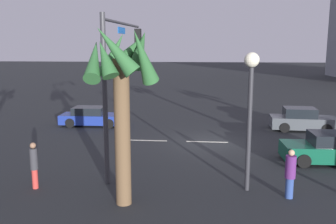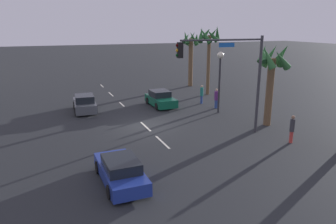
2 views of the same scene
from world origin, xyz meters
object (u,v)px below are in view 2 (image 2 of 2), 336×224
car_0 (85,104)px  pedestrian_2 (292,128)px  traffic_signal (234,69)px  palm_tree_1 (209,42)px  pedestrian_1 (202,94)px  palm_tree_2 (191,48)px  car_1 (120,171)px  palm_tree_3 (272,67)px  streetlamp (220,70)px  pedestrian_0 (216,98)px  car_2 (161,99)px

car_0 → pedestrian_2: pedestrian_2 is taller
traffic_signal → palm_tree_1: (-12.62, 5.01, 1.11)m
traffic_signal → pedestrian_1: (-9.06, 2.46, -3.64)m
traffic_signal → palm_tree_2: palm_tree_2 is taller
palm_tree_1 → car_0: bearing=-80.2°
car_1 → palm_tree_3: palm_tree_3 is taller
traffic_signal → streetlamp: 5.95m
streetlamp → pedestrian_2: streetlamp is taller
traffic_signal → pedestrian_0: bearing=157.6°
streetlamp → pedestrian_1: bearing=176.4°
car_1 → pedestrian_2: (-1.25, 11.58, 0.39)m
pedestrian_1 → pedestrian_2: bearing=1.8°
car_2 → streetlamp: streetlamp is taller
palm_tree_1 → palm_tree_2: 5.52m
car_1 → pedestrian_2: 11.65m
car_0 → car_2: (0.65, 6.95, -0.02)m
car_2 → palm_tree_2: 11.69m
car_2 → pedestrian_1: bearing=82.1°
car_0 → palm_tree_2: 16.53m
pedestrian_1 → palm_tree_1: (-3.56, 2.55, 4.74)m
traffic_signal → palm_tree_1: 13.62m
streetlamp → palm_tree_3: palm_tree_3 is taller
car_2 → traffic_signal: bearing=9.5°
pedestrian_2 → palm_tree_2: size_ratio=0.27×
car_0 → pedestrian_2: size_ratio=2.31×
pedestrian_0 → streetlamp: bearing=-23.0°
palm_tree_3 → traffic_signal: bearing=-76.1°
palm_tree_3 → streetlamp: bearing=-159.2°
traffic_signal → streetlamp: size_ratio=1.28×
pedestrian_0 → palm_tree_3: 6.95m
pedestrian_1 → traffic_signal: bearing=-15.2°
streetlamp → palm_tree_1: size_ratio=0.71×
traffic_signal → pedestrian_2: bearing=45.7°
palm_tree_1 → car_2: bearing=-65.7°
palm_tree_2 → pedestrian_0: bearing=-13.4°
palm_tree_3 → car_0: bearing=-126.7°
pedestrian_2 → car_1: bearing=-83.9°
car_0 → streetlamp: (4.82, 10.79, 3.08)m
traffic_signal → pedestrian_0: size_ratio=3.69×
palm_tree_3 → pedestrian_0: bearing=-169.7°
traffic_signal → car_0: bearing=-140.2°
streetlamp → pedestrian_1: streetlamp is taller
car_0 → car_2: size_ratio=1.06×
car_1 → palm_tree_2: (-22.03, 14.23, 4.06)m
pedestrian_2 → palm_tree_2: 21.27m
car_1 → pedestrian_0: 15.93m
pedestrian_1 → streetlamp: bearing=-3.6°
car_2 → car_1: bearing=-27.6°
car_1 → traffic_signal: bearing=114.7°
car_0 → palm_tree_1: (-2.35, 13.57, 5.04)m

